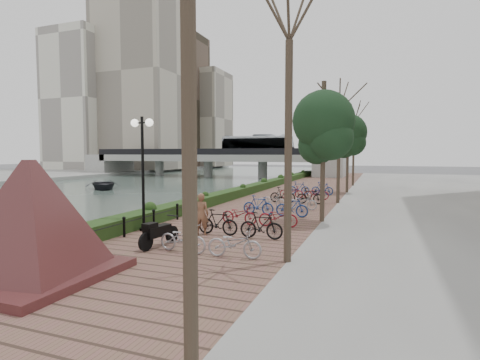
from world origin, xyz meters
The scene contains 14 objects.
ground centered at (0.00, 0.00, 0.00)m, with size 220.00×220.00×0.00m, color #59595B.
river_water centered at (-15.00, 25.00, 0.01)m, with size 30.00×130.00×0.02m, color #495B51.
promenade centered at (4.00, 17.50, 0.25)m, with size 8.00×75.00×0.50m, color brown.
hedge centered at (0.60, 20.00, 0.80)m, with size 1.10×56.00×0.60m, color #1B3112.
chain_fence centered at (1.40, 2.00, 0.85)m, with size 0.10×14.10×0.70m.
granite_monument centered at (2.21, -1.70, 2.03)m, with size 5.75×5.75×3.03m.
lamppost centered at (1.39, 4.29, 3.89)m, with size 1.02×0.32×4.68m.
motorcycle centered at (3.49, 2.18, 1.01)m, with size 0.51×1.63×1.02m, color black, non-canonical shape.
pedestrian centered at (4.00, 4.36, 1.32)m, with size 0.60×0.39×1.65m, color brown.
bicycle_parking centered at (5.50, 10.88, 0.97)m, with size 2.40×19.89×1.00m.
street_trees centered at (8.00, 12.68, 3.69)m, with size 3.20×37.12×6.80m.
bridge centered at (-13.31, 45.00, 3.37)m, with size 36.00×10.77×6.50m.
boat centered at (-16.15, 22.28, 0.52)m, with size 3.42×4.78×0.99m, color black.
far_buildings centered at (-41.66, 65.91, 16.12)m, with size 35.00×38.00×38.00m.
Camera 1 is at (10.50, -8.65, 3.69)m, focal length 28.00 mm.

